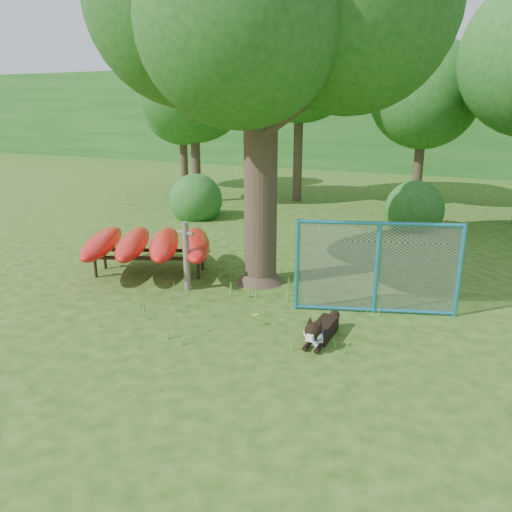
% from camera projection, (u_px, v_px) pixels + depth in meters
% --- Properties ---
extents(ground, '(80.00, 80.00, 0.00)m').
position_uv_depth(ground, '(216.00, 328.00, 8.66)').
color(ground, '#23480E').
rests_on(ground, ground).
extents(wooden_post, '(0.40, 0.15, 1.45)m').
position_uv_depth(wooden_post, '(186.00, 255.00, 10.23)').
color(wooden_post, brown).
rests_on(wooden_post, ground).
extents(kayak_rack, '(3.83, 3.44, 0.93)m').
position_uv_depth(kayak_rack, '(149.00, 244.00, 11.25)').
color(kayak_rack, black).
rests_on(kayak_rack, ground).
extents(husky_dog, '(0.31, 1.23, 0.55)m').
position_uv_depth(husky_dog, '(320.00, 331.00, 8.11)').
color(husky_dog, black).
rests_on(husky_dog, ground).
extents(fence_section, '(2.85, 1.00, 2.90)m').
position_uv_depth(fence_section, '(377.00, 268.00, 9.06)').
color(fence_section, teal).
rests_on(fence_section, ground).
extents(wildflower_clump, '(0.11, 0.09, 0.23)m').
position_uv_depth(wildflower_clump, '(255.00, 316.00, 8.68)').
color(wildflower_clump, '#519C33').
rests_on(wildflower_clump, ground).
extents(bg_tree_a, '(4.40, 4.40, 6.70)m').
position_uv_depth(bg_tree_a, '(193.00, 84.00, 18.67)').
color(bg_tree_a, '#382A1F').
rests_on(bg_tree_a, ground).
extents(bg_tree_b, '(5.20, 5.20, 8.22)m').
position_uv_depth(bg_tree_b, '(300.00, 52.00, 18.66)').
color(bg_tree_b, '#382A1F').
rests_on(bg_tree_b, ground).
extents(bg_tree_c, '(4.00, 4.00, 6.12)m').
position_uv_depth(bg_tree_c, '(425.00, 94.00, 18.15)').
color(bg_tree_c, '#382A1F').
rests_on(bg_tree_c, ground).
extents(bg_tree_f, '(3.60, 3.60, 5.55)m').
position_uv_depth(bg_tree_f, '(182.00, 105.00, 22.50)').
color(bg_tree_f, '#382A1F').
rests_on(bg_tree_f, ground).
extents(shrub_left, '(1.80, 1.80, 1.80)m').
position_uv_depth(shrub_left, '(197.00, 217.00, 17.19)').
color(shrub_left, '#1D571C').
rests_on(shrub_left, ground).
extents(shrub_mid, '(1.80, 1.80, 1.80)m').
position_uv_depth(shrub_mid, '(413.00, 228.00, 15.66)').
color(shrub_mid, '#1D571C').
rests_on(shrub_mid, ground).
extents(wooded_hillside, '(80.00, 12.00, 6.00)m').
position_uv_depth(wooded_hillside, '(429.00, 117.00, 32.09)').
color(wooded_hillside, '#1D571C').
rests_on(wooded_hillside, ground).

